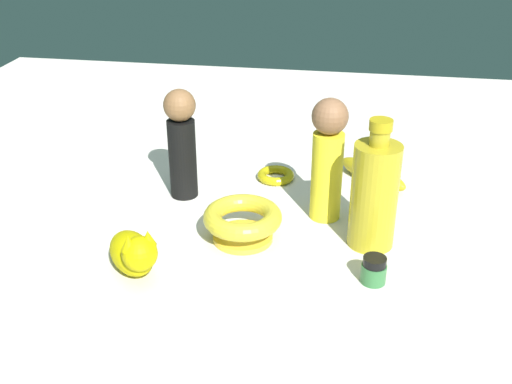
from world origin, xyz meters
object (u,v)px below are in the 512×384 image
(banana, at_px, (372,174))
(bottle_tall, at_px, (374,193))
(bowl, at_px, (243,220))
(nail_polish_jar, at_px, (374,270))
(cat_figurine, at_px, (134,252))
(person_figure_child, at_px, (182,141))
(person_figure_adult, at_px, (328,157))
(bangle, at_px, (276,175))

(banana, height_order, bottle_tall, bottle_tall)
(bowl, height_order, bottle_tall, bottle_tall)
(nail_polish_jar, bearing_deg, banana, 0.28)
(cat_figurine, xyz_separation_m, nail_polish_jar, (0.04, -0.38, -0.02))
(bowl, bearing_deg, cat_figurine, 129.92)
(nail_polish_jar, distance_m, person_figure_child, 0.45)
(cat_figurine, height_order, bottle_tall, bottle_tall)
(person_figure_adult, height_order, bangle, person_figure_adult)
(nail_polish_jar, relative_size, bangle, 0.57)
(banana, bearing_deg, bangle, 47.28)
(banana, bearing_deg, bottle_tall, 131.74)
(person_figure_adult, distance_m, person_figure_child, 0.29)
(person_figure_adult, relative_size, banana, 1.34)
(nail_polish_jar, bearing_deg, bowl, 67.96)
(banana, bearing_deg, nail_polish_jar, 132.87)
(bottle_tall, bearing_deg, nail_polish_jar, -177.36)
(cat_figurine, xyz_separation_m, bowl, (0.13, -0.15, 0.00))
(bangle, bearing_deg, bottle_tall, -138.90)
(cat_figurine, relative_size, nail_polish_jar, 2.99)
(bowl, relative_size, bottle_tall, 0.60)
(cat_figurine, distance_m, person_figure_child, 0.29)
(cat_figurine, height_order, bowl, cat_figurine)
(bowl, xyz_separation_m, bangle, (0.25, -0.02, -0.03))
(person_figure_adult, height_order, person_figure_child, person_figure_adult)
(cat_figurine, xyz_separation_m, person_figure_adult, (0.23, -0.29, 0.08))
(bowl, bearing_deg, person_figure_adult, -52.21)
(bottle_tall, bearing_deg, person_figure_adult, 45.79)
(bangle, bearing_deg, bowl, 174.36)
(cat_figurine, height_order, nail_polish_jar, cat_figurine)
(nail_polish_jar, distance_m, banana, 0.36)
(person_figure_adult, bearing_deg, bangle, 38.07)
(nail_polish_jar, bearing_deg, cat_figurine, 95.47)
(bowl, height_order, banana, bowl)
(bowl, height_order, person_figure_adult, person_figure_adult)
(cat_figurine, xyz_separation_m, banana, (0.39, -0.38, -0.02))
(cat_figurine, distance_m, bottle_tall, 0.41)
(person_figure_adult, bearing_deg, nail_polish_jar, -155.59)
(nail_polish_jar, xyz_separation_m, bottle_tall, (0.12, 0.01, 0.08))
(nail_polish_jar, distance_m, bottle_tall, 0.14)
(bowl, bearing_deg, person_figure_child, 44.50)
(nail_polish_jar, xyz_separation_m, bowl, (0.09, 0.23, 0.02))
(person_figure_child, relative_size, bangle, 2.81)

